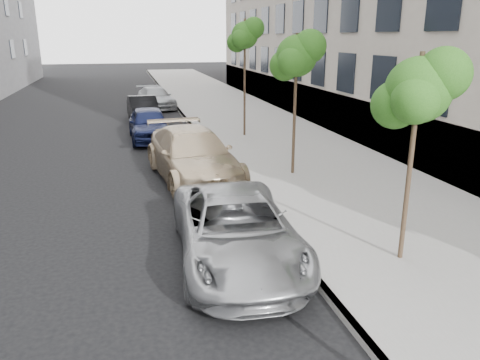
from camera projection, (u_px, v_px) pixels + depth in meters
name	position (u px, v px, depth m)	size (l,w,h in m)	color
ground	(277.00, 326.00, 7.68)	(160.00, 160.00, 0.00)	black
sidewalk	(225.00, 107.00, 30.90)	(6.40, 72.00, 0.14)	gray
curb	(177.00, 109.00, 30.18)	(0.15, 72.00, 0.14)	#9E9B93
tree_near	(420.00, 90.00, 8.75)	(1.62, 1.42, 4.25)	#38281C
tree_mid	(297.00, 56.00, 14.67)	(1.66, 1.46, 4.64)	#38281C
tree_far	(245.00, 36.00, 20.52)	(1.56, 1.36, 5.22)	#38281C
minivan	(236.00, 229.00, 9.72)	(2.38, 5.16, 1.43)	#9C9EA0
suv	(193.00, 155.00, 15.28)	(2.32, 5.71, 1.66)	#C5AE8C
sedan_blue	(149.00, 124.00, 21.21)	(1.75, 4.34, 1.48)	#101636
sedan_black	(143.00, 109.00, 25.74)	(1.47, 4.21, 1.39)	black
sedan_rear	(156.00, 98.00, 30.64)	(1.88, 4.63, 1.34)	#919498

